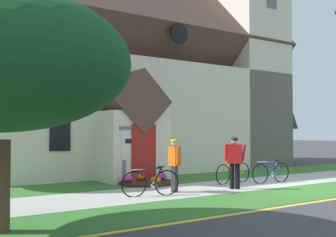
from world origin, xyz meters
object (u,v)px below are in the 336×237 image
bicycle_yellow (233,173)px  cyclist_in_green_jersey (235,159)px  bicycle_silver (151,182)px  verge_sapling (2,63)px  cyclist_in_orange_jersey (174,161)px  roadside_conifer (271,86)px  church_sign (141,146)px  bicycle_white (271,172)px

bicycle_yellow → cyclist_in_green_jersey: size_ratio=1.07×
bicycle_silver → verge_sapling: verge_sapling is taller
cyclist_in_orange_jersey → verge_sapling: bearing=-157.3°
bicycle_yellow → roadside_conifer: (8.36, 5.69, 4.20)m
bicycle_silver → church_sign: bearing=65.4°
church_sign → bicycle_silver: 3.25m
bicycle_yellow → cyclist_in_orange_jersey: cyclist_in_orange_jersey is taller
church_sign → cyclist_in_green_jersey: (1.66, -3.13, -0.36)m
cyclist_in_orange_jersey → verge_sapling: size_ratio=0.34×
cyclist_in_green_jersey → bicycle_silver: bearing=174.1°
bicycle_silver → cyclist_in_orange_jersey: size_ratio=1.05×
bicycle_white → cyclist_in_orange_jersey: cyclist_in_orange_jersey is taller
roadside_conifer → verge_sapling: bearing=-152.9°
verge_sapling → cyclist_in_orange_jersey: bearing=22.7°
bicycle_silver → bicycle_white: bearing=2.2°
church_sign → roadside_conifer: 12.09m
church_sign → bicycle_yellow: (2.68, -1.97, -0.96)m
church_sign → bicycle_silver: (-1.29, -2.82, -0.95)m
bicycle_yellow → roadside_conifer: roadside_conifer is taller
bicycle_silver → bicycle_white: size_ratio=0.98×
church_sign → bicycle_yellow: church_sign is taller
cyclist_in_green_jersey → bicycle_yellow: bearing=48.7°
bicycle_silver → cyclist_in_orange_jersey: 1.13m
bicycle_white → bicycle_silver: bearing=-177.8°
roadside_conifer → bicycle_silver: bearing=-152.0°
bicycle_yellow → roadside_conifer: size_ratio=0.25×
bicycle_white → cyclist_in_orange_jersey: size_ratio=1.07×
bicycle_yellow → cyclist_in_orange_jersey: size_ratio=1.11×
bicycle_white → verge_sapling: verge_sapling is taller
cyclist_in_green_jersey → roadside_conifer: bearing=36.1°
cyclist_in_green_jersey → verge_sapling: 7.92m
church_sign → bicycle_silver: church_sign is taller
cyclist_in_green_jersey → cyclist_in_orange_jersey: cyclist_in_green_jersey is taller
verge_sapling → bicycle_yellow: bearing=19.1°
bicycle_white → roadside_conifer: 10.44m
church_sign → bicycle_silver: size_ratio=1.20×
roadside_conifer → verge_sapling: size_ratio=1.51×
cyclist_in_green_jersey → roadside_conifer: 12.16m
church_sign → bicycle_white: church_sign is taller
cyclist_in_green_jersey → cyclist_in_orange_jersey: 2.05m
church_sign → roadside_conifer: roadside_conifer is taller
bicycle_white → cyclist_in_green_jersey: bearing=-167.4°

